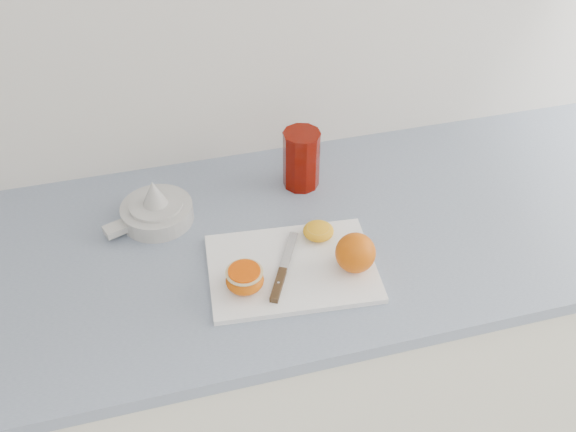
{
  "coord_description": "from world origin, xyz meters",
  "views": [
    {
      "loc": [
        -0.01,
        0.76,
        1.77
      ],
      "look_at": [
        0.23,
        1.67,
        0.96
      ],
      "focal_mm": 40.0,
      "sensor_mm": 36.0,
      "label": 1
    }
  ],
  "objects_px": {
    "half_orange": "(245,279)",
    "red_tumbler": "(301,161)",
    "cutting_board": "(292,268)",
    "citrus_juicer": "(156,210)",
    "counter": "(257,371)"
  },
  "relations": [
    {
      "from": "red_tumbler",
      "to": "half_orange",
      "type": "bearing_deg",
      "value": -123.17
    },
    {
      "from": "counter",
      "to": "cutting_board",
      "type": "xyz_separation_m",
      "value": [
        0.06,
        -0.1,
        0.45
      ]
    },
    {
      "from": "red_tumbler",
      "to": "citrus_juicer",
      "type": "bearing_deg",
      "value": -172.55
    },
    {
      "from": "citrus_juicer",
      "to": "cutting_board",
      "type": "bearing_deg",
      "value": -42.59
    },
    {
      "from": "cutting_board",
      "to": "half_orange",
      "type": "xyz_separation_m",
      "value": [
        -0.1,
        -0.03,
        0.03
      ]
    },
    {
      "from": "counter",
      "to": "citrus_juicer",
      "type": "relative_size",
      "value": 13.98
    },
    {
      "from": "half_orange",
      "to": "red_tumbler",
      "type": "distance_m",
      "value": 0.35
    },
    {
      "from": "red_tumbler",
      "to": "cutting_board",
      "type": "bearing_deg",
      "value": -109.46
    },
    {
      "from": "half_orange",
      "to": "citrus_juicer",
      "type": "bearing_deg",
      "value": 118.9
    },
    {
      "from": "counter",
      "to": "citrus_juicer",
      "type": "bearing_deg",
      "value": 147.47
    },
    {
      "from": "half_orange",
      "to": "red_tumbler",
      "type": "relative_size",
      "value": 0.52
    },
    {
      "from": "counter",
      "to": "half_orange",
      "type": "relative_size",
      "value": 37.14
    },
    {
      "from": "citrus_juicer",
      "to": "counter",
      "type": "bearing_deg",
      "value": -32.53
    },
    {
      "from": "cutting_board",
      "to": "red_tumbler",
      "type": "relative_size",
      "value": 2.35
    },
    {
      "from": "half_orange",
      "to": "red_tumbler",
      "type": "xyz_separation_m",
      "value": [
        0.19,
        0.29,
        0.03
      ]
    }
  ]
}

